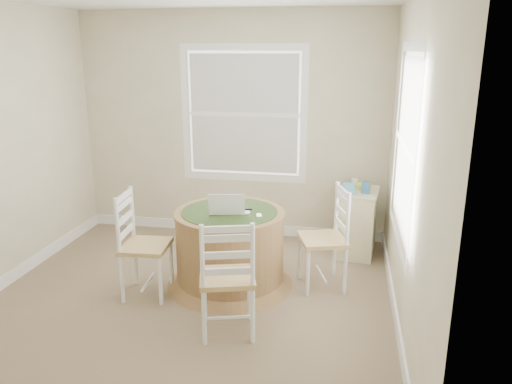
% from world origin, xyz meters
% --- Properties ---
extents(room, '(3.64, 3.64, 2.64)m').
position_xyz_m(room, '(0.17, 0.16, 1.30)').
color(room, '#857454').
rests_on(room, ground).
extents(round_table, '(1.20, 1.20, 0.73)m').
position_xyz_m(round_table, '(0.29, 0.42, 0.40)').
color(round_table, olive).
rests_on(round_table, ground).
extents(chair_left, '(0.43, 0.45, 0.95)m').
position_xyz_m(chair_left, '(-0.40, 0.08, 0.47)').
color(chair_left, white).
rests_on(chair_left, ground).
extents(chair_near, '(0.51, 0.50, 0.95)m').
position_xyz_m(chair_near, '(0.47, -0.40, 0.47)').
color(chair_near, white).
rests_on(chair_near, ground).
extents(chair_right, '(0.51, 0.52, 0.95)m').
position_xyz_m(chair_right, '(1.15, 0.53, 0.47)').
color(chair_right, white).
rests_on(chair_right, ground).
extents(laptop, '(0.37, 0.34, 0.22)m').
position_xyz_m(laptop, '(0.28, 0.38, 0.76)').
color(laptop, white).
rests_on(laptop, round_table).
extents(mouse, '(0.08, 0.10, 0.03)m').
position_xyz_m(mouse, '(0.46, 0.39, 0.74)').
color(mouse, white).
rests_on(mouse, round_table).
extents(phone, '(0.07, 0.10, 0.02)m').
position_xyz_m(phone, '(0.58, 0.35, 0.73)').
color(phone, '#B7BABF').
rests_on(phone, round_table).
extents(keys, '(0.07, 0.06, 0.02)m').
position_xyz_m(keys, '(0.46, 0.51, 0.73)').
color(keys, black).
rests_on(keys, round_table).
extents(corner_chest, '(0.47, 0.59, 0.72)m').
position_xyz_m(corner_chest, '(1.47, 1.39, 0.36)').
color(corner_chest, beige).
rests_on(corner_chest, ground).
extents(tissue_box, '(0.13, 0.13, 0.10)m').
position_xyz_m(tissue_box, '(1.38, 1.28, 0.77)').
color(tissue_box, '#59A2CB').
rests_on(tissue_box, corner_chest).
extents(box_yellow, '(0.16, 0.12, 0.06)m').
position_xyz_m(box_yellow, '(1.52, 1.45, 0.75)').
color(box_yellow, '#E3EA52').
rests_on(box_yellow, corner_chest).
extents(box_blue, '(0.09, 0.09, 0.12)m').
position_xyz_m(box_blue, '(1.54, 1.30, 0.78)').
color(box_blue, '#306091').
rests_on(box_blue, corner_chest).
extents(cup_cream, '(0.07, 0.07, 0.09)m').
position_xyz_m(cup_cream, '(1.43, 1.51, 0.77)').
color(cup_cream, beige).
rests_on(cup_cream, corner_chest).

